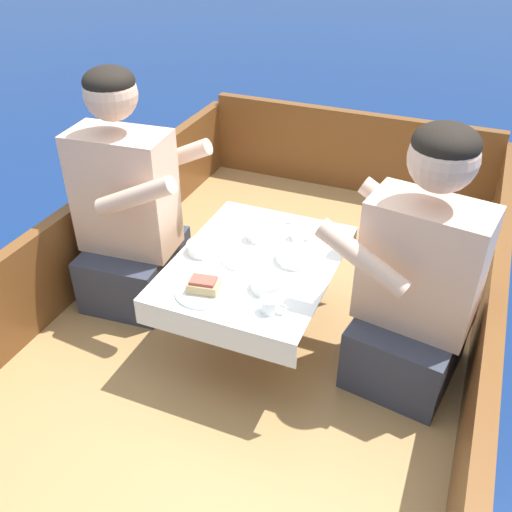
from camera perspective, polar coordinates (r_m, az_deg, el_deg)
The scene contains 21 objects.
ground_plane at distance 2.68m, azimuth 0.18°, elevation -12.94°, with size 60.00×60.00×0.00m, color navy.
boat_deck at distance 2.56m, azimuth 0.19°, elevation -10.27°, with size 1.80×2.93×0.35m, color #A87F4C.
gunwale_port at distance 2.70m, azimuth -17.18°, elevation 1.00°, with size 0.06×2.93×0.42m, color brown.
gunwale_starboard at distance 2.21m, azimuth 21.89°, elevation -8.45°, with size 0.06×2.93×0.42m, color brown.
bow_coaming at distance 3.49m, azimuth 9.33°, elevation 10.35°, with size 1.68×0.06×0.48m, color brown.
cockpit_table at distance 2.22m, azimuth -0.00°, elevation -1.27°, with size 0.61×0.78×0.37m.
person_port at distance 2.47m, azimuth -12.61°, elevation 4.19°, with size 0.55×0.48×1.03m.
person_starboard at distance 2.07m, azimuth 15.79°, elevation -2.73°, with size 0.57×0.51×1.00m.
plate_sandwich at distance 2.04m, azimuth -5.23°, elevation -3.51°, with size 0.21×0.21×0.01m.
plate_bread at distance 2.20m, azimuth -1.35°, elevation -0.28°, with size 0.17×0.17×0.01m.
sandwich at distance 2.02m, azimuth -5.27°, elevation -2.90°, with size 0.12×0.09×0.05m.
bowl_port_near at distance 2.04m, azimuth 1.14°, elevation -2.77°, with size 0.12×0.12×0.04m.
bowl_starboard_near at distance 2.24m, azimuth -5.40°, elevation 0.91°, with size 0.12×0.12×0.04m.
bowl_center_far at distance 2.19m, azimuth 3.89°, elevation 0.01°, with size 0.14×0.14×0.04m.
coffee_cup_port at distance 2.32m, azimuth 4.32°, elevation 2.36°, with size 0.09×0.07×0.05m.
coffee_cup_starboard at distance 1.93m, azimuth 1.41°, elevation -4.92°, with size 0.09×0.06×0.05m.
coffee_cup_center at distance 2.31m, azimuth 0.09°, elevation 2.38°, with size 0.10×0.08×0.06m.
utensil_spoon_center at distance 2.44m, azimuth 2.31°, elevation 3.52°, with size 0.17×0.04×0.01m.
utensil_knife_starboard at distance 2.42m, azimuth 7.46°, elevation 2.92°, with size 0.16×0.07×0.00m.
utensil_spoon_starboard at distance 2.15m, azimuth -3.24°, elevation -1.15°, with size 0.07×0.17×0.01m.
utensil_spoon_port at distance 2.34m, azimuth 7.42°, elevation 1.74°, with size 0.17×0.06×0.01m.
Camera 1 is at (0.69, -1.70, 1.95)m, focal length 40.00 mm.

